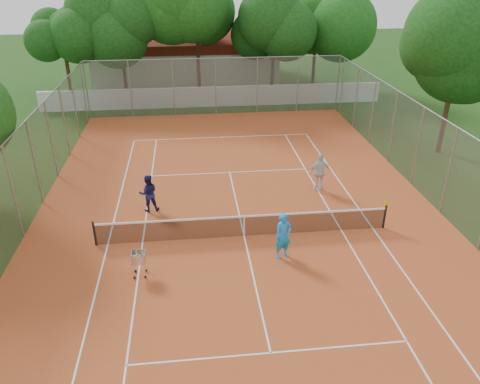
{
  "coord_description": "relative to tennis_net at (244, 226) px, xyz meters",
  "views": [
    {
      "loc": [
        -2.01,
        -16.23,
        10.27
      ],
      "look_at": [
        0.0,
        1.5,
        1.3
      ],
      "focal_mm": 35.0,
      "sensor_mm": 36.0,
      "label": 1
    }
  ],
  "objects": [
    {
      "name": "boundary_wall",
      "position": [
        0.0,
        19.0,
        0.24
      ],
      "size": [
        26.0,
        0.3,
        1.5
      ],
      "primitive_type": "cube",
      "color": "white",
      "rests_on": "ground"
    },
    {
      "name": "tennis_net",
      "position": [
        0.0,
        0.0,
        0.0
      ],
      "size": [
        11.88,
        0.1,
        0.98
      ],
      "primitive_type": "cube",
      "color": "black",
      "rests_on": "court_pad"
    },
    {
      "name": "tropical_trees",
      "position": [
        0.0,
        22.0,
        4.49
      ],
      "size": [
        29.0,
        19.0,
        10.0
      ],
      "primitive_type": "cube",
      "color": "#0E380E",
      "rests_on": "ground"
    },
    {
      "name": "player_near",
      "position": [
        1.28,
        -1.63,
        0.44
      ],
      "size": [
        0.79,
        0.64,
        1.86
      ],
      "primitive_type": "imported",
      "rotation": [
        0.0,
        0.0,
        0.32
      ],
      "color": "#1B89ED",
      "rests_on": "court_pad"
    },
    {
      "name": "clubhouse",
      "position": [
        -2.0,
        29.0,
        1.69
      ],
      "size": [
        16.4,
        9.0,
        4.4
      ],
      "primitive_type": "cube",
      "color": "beige",
      "rests_on": "ground"
    },
    {
      "name": "player_far_left",
      "position": [
        -3.97,
        2.66,
        0.38
      ],
      "size": [
        0.93,
        0.77,
        1.73
      ],
      "primitive_type": "imported",
      "rotation": [
        0.0,
        0.0,
        3.28
      ],
      "color": "#19194C",
      "rests_on": "court_pad"
    },
    {
      "name": "perimeter_fence",
      "position": [
        0.0,
        0.0,
        1.49
      ],
      "size": [
        18.0,
        34.0,
        4.0
      ],
      "primitive_type": "cube",
      "color": "slate",
      "rests_on": "ground"
    },
    {
      "name": "court_lines",
      "position": [
        0.0,
        0.0,
        -0.49
      ],
      "size": [
        10.98,
        23.78,
        0.01
      ],
      "primitive_type": "cube",
      "color": "white",
      "rests_on": "court_pad"
    },
    {
      "name": "ground",
      "position": [
        0.0,
        0.0,
        -0.51
      ],
      "size": [
        120.0,
        120.0,
        0.0
      ],
      "primitive_type": "plane",
      "color": "#16360E",
      "rests_on": "ground"
    },
    {
      "name": "court_pad",
      "position": [
        0.0,
        0.0,
        -0.5
      ],
      "size": [
        18.0,
        34.0,
        0.02
      ],
      "primitive_type": "cube",
      "color": "#AF4C22",
      "rests_on": "ground"
    },
    {
      "name": "player_far_right",
      "position": [
        4.16,
        3.84,
        0.46
      ],
      "size": [
        1.15,
        0.56,
        1.9
      ],
      "primitive_type": "imported",
      "rotation": [
        0.0,
        0.0,
        3.23
      ],
      "color": "silver",
      "rests_on": "court_pad"
    },
    {
      "name": "ball_hopper",
      "position": [
        -4.03,
        -2.21,
        0.03
      ],
      "size": [
        0.64,
        0.64,
        1.04
      ],
      "primitive_type": "cube",
      "rotation": [
        0.0,
        0.0,
        -0.34
      ],
      "color": "silver",
      "rests_on": "court_pad"
    }
  ]
}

